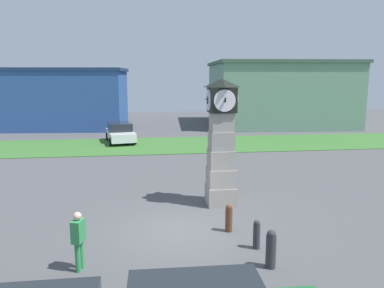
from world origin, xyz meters
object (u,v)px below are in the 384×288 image
at_px(clock_tower, 221,145).
at_px(pedestrian_near_bench, 79,237).
at_px(car_far_lot, 120,132).
at_px(bollard_near_tower, 271,249).
at_px(bollard_mid_row, 257,234).
at_px(bollard_far_row, 229,218).

height_order(clock_tower, pedestrian_near_bench, clock_tower).
bearing_deg(car_far_lot, clock_tower, -72.20).
xyz_separation_m(car_far_lot, pedestrian_near_bench, (0.09, -19.57, 0.14)).
bearing_deg(bollard_near_tower, pedestrian_near_bench, 174.07).
distance_m(bollard_mid_row, pedestrian_near_bench, 5.01).
distance_m(bollard_near_tower, pedestrian_near_bench, 5.03).
relative_size(bollard_near_tower, car_far_lot, 0.24).
bearing_deg(car_far_lot, bollard_mid_row, -75.09).
height_order(bollard_near_tower, pedestrian_near_bench, pedestrian_near_bench).
bearing_deg(pedestrian_near_bench, bollard_far_row, 23.71).
distance_m(bollard_near_tower, bollard_far_row, 2.53).
relative_size(clock_tower, bollard_near_tower, 4.66).
bearing_deg(bollard_near_tower, clock_tower, 93.23).
relative_size(bollard_mid_row, bollard_far_row, 0.95).
bearing_deg(bollard_near_tower, bollard_mid_row, 91.95).
relative_size(clock_tower, car_far_lot, 1.12).
bearing_deg(car_far_lot, bollard_far_row, -75.63).
bearing_deg(clock_tower, pedestrian_near_bench, -135.36).
bearing_deg(clock_tower, bollard_far_row, -95.88).
distance_m(bollard_near_tower, car_far_lot, 20.73).
xyz_separation_m(bollard_far_row, pedestrian_near_bench, (-4.42, -1.94, 0.43)).
bearing_deg(bollard_far_row, bollard_near_tower, -76.97).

